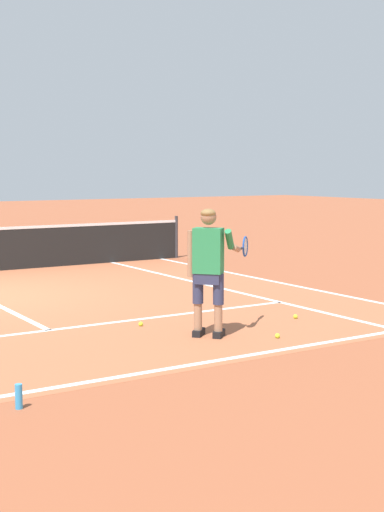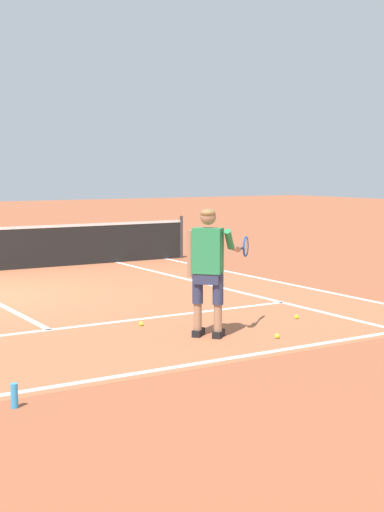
{
  "view_description": "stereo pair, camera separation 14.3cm",
  "coord_description": "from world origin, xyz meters",
  "px_view_note": "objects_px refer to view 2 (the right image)",
  "views": [
    {
      "loc": [
        -3.66,
        -12.84,
        2.2
      ],
      "look_at": [
        1.65,
        -4.46,
        1.05
      ],
      "focal_mm": 51.45,
      "sensor_mm": 36.0,
      "label": 1
    },
    {
      "loc": [
        -3.54,
        -12.92,
        2.2
      ],
      "look_at": [
        1.65,
        -4.46,
        1.05
      ],
      "focal_mm": 51.45,
      "sensor_mm": 36.0,
      "label": 2
    }
  ],
  "objects_px": {
    "tennis_player": "(209,263)",
    "tennis_ball_by_baseline": "(297,317)",
    "tennis_ball_mid_court": "(277,336)",
    "water_bottle": "(14,396)",
    "tennis_ball_near_feet": "(141,324)"
  },
  "relations": [
    {
      "from": "tennis_ball_by_baseline",
      "to": "tennis_ball_mid_court",
      "type": "xyz_separation_m",
      "value": [
        -1.05,
        -0.87,
        0.0
      ]
    },
    {
      "from": "tennis_player",
      "to": "water_bottle",
      "type": "bearing_deg",
      "value": -153.93
    },
    {
      "from": "tennis_player",
      "to": "water_bottle",
      "type": "xyz_separation_m",
      "value": [
        -3.16,
        -1.55,
        -0.87
      ]
    },
    {
      "from": "tennis_player",
      "to": "tennis_ball_by_baseline",
      "type": "distance_m",
      "value": 2.02
    },
    {
      "from": "tennis_player",
      "to": "tennis_ball_near_feet",
      "type": "height_order",
      "value": "tennis_player"
    },
    {
      "from": "tennis_ball_mid_court",
      "to": "tennis_player",
      "type": "bearing_deg",
      "value": 141.17
    },
    {
      "from": "tennis_player",
      "to": "tennis_ball_mid_court",
      "type": "bearing_deg",
      "value": -38.83
    },
    {
      "from": "tennis_ball_by_baseline",
      "to": "water_bottle",
      "type": "distance_m",
      "value": 5.25
    },
    {
      "from": "tennis_player",
      "to": "water_bottle",
      "type": "height_order",
      "value": "tennis_player"
    },
    {
      "from": "tennis_player",
      "to": "tennis_ball_mid_court",
      "type": "xyz_separation_m",
      "value": [
        0.71,
        -0.57,
        -0.96
      ]
    },
    {
      "from": "tennis_ball_near_feet",
      "to": "water_bottle",
      "type": "xyz_separation_m",
      "value": [
        -2.7,
        -2.61,
        0.08
      ]
    },
    {
      "from": "tennis_ball_by_baseline",
      "to": "tennis_ball_mid_court",
      "type": "bearing_deg",
      "value": -140.35
    },
    {
      "from": "tennis_player",
      "to": "tennis_ball_mid_court",
      "type": "distance_m",
      "value": 1.32
    },
    {
      "from": "tennis_player",
      "to": "tennis_ball_near_feet",
      "type": "xyz_separation_m",
      "value": [
        -0.46,
        1.07,
        -0.96
      ]
    },
    {
      "from": "tennis_ball_near_feet",
      "to": "tennis_ball_by_baseline",
      "type": "distance_m",
      "value": 2.35
    }
  ]
}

